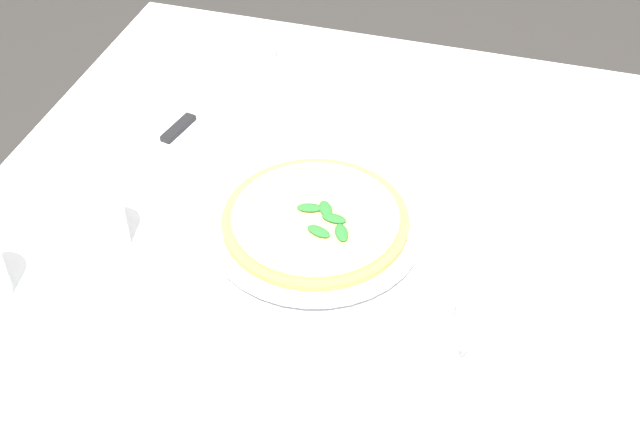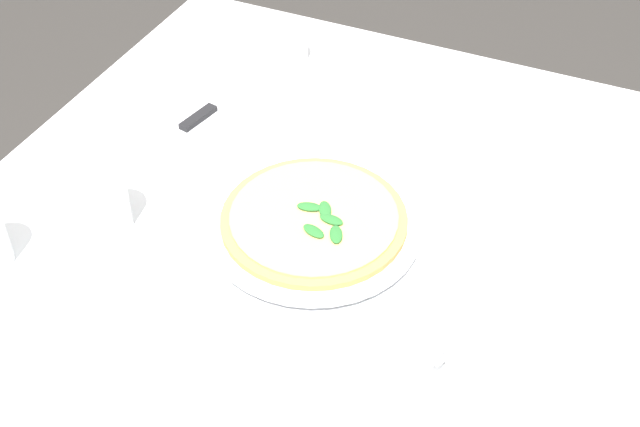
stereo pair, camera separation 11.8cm
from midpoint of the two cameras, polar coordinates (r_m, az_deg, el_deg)
dining_table at (r=1.31m, az=2.85°, el=-4.84°), size 1.04×1.04×0.76m
pizza_plate at (r=1.18m, az=2.59°, el=-1.01°), size 0.31×0.31×0.02m
pizza at (r=1.17m, az=2.62°, el=-0.52°), size 0.27×0.27×0.02m
coffee_cup_far_right at (r=1.53m, az=-0.06°, el=11.37°), size 0.13×0.13×0.06m
coffee_cup_near_left at (r=1.04m, az=13.28°, el=-8.28°), size 0.13×0.13×0.07m
water_glass_back_corner at (r=1.18m, az=-12.04°, el=1.04°), size 0.07×0.07×0.12m
water_glass_far_left at (r=1.31m, az=11.56°, el=4.94°), size 0.07×0.07×0.10m
napkin_folded at (r=1.40m, az=-4.69°, el=6.98°), size 0.23×0.15×0.02m
dinner_knife at (r=1.39m, az=-4.64°, el=7.50°), size 0.19×0.06×0.01m
menu_card at (r=1.37m, az=17.83°, el=5.01°), size 0.00×0.09×0.06m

